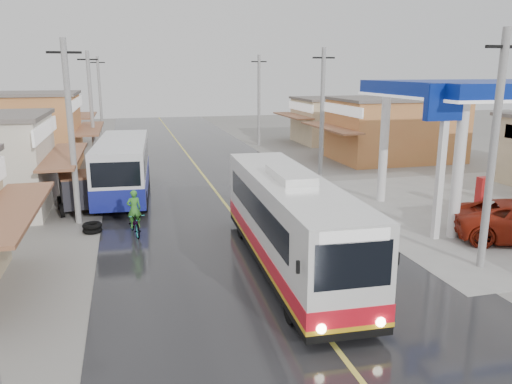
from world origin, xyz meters
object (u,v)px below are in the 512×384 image
coach_bus (289,222)px  second_bus (123,167)px  tricycle_near (76,190)px  tyre_stack (92,228)px  cyclist (135,220)px

coach_bus → second_bus: 12.89m
tricycle_near → coach_bus: bearing=-60.6°
second_bus → tyre_stack: 6.28m
coach_bus → tricycle_near: coach_bus is taller
coach_bus → tyre_stack: bearing=142.3°
coach_bus → tricycle_near: bearing=132.0°
second_bus → tricycle_near: second_bus is taller
coach_bus → tyre_stack: 9.02m
cyclist → coach_bus: bearing=-54.1°
second_bus → tricycle_near: size_ratio=3.78×
tricycle_near → tyre_stack: size_ratio=3.06×
cyclist → tricycle_near: 5.08m
cyclist → tyre_stack: bearing=146.1°
coach_bus → tyre_stack: coach_bus is taller
cyclist → second_bus: bearing=83.4°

